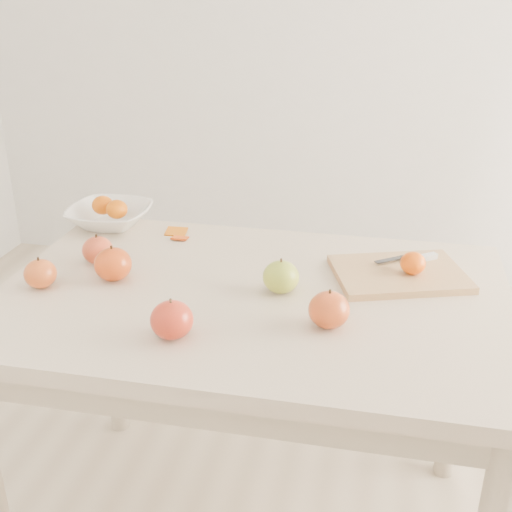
# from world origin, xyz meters

# --- Properties ---
(table) EXTENTS (1.20, 0.80, 0.75)m
(table) POSITION_xyz_m (0.00, 0.00, 0.65)
(table) COLOR beige
(table) RESTS_ON ground
(cutting_board) EXTENTS (0.37, 0.31, 0.02)m
(cutting_board) POSITION_xyz_m (0.34, 0.15, 0.76)
(cutting_board) COLOR tan
(cutting_board) RESTS_ON table
(board_tangerine) EXTENTS (0.06, 0.06, 0.05)m
(board_tangerine) POSITION_xyz_m (0.37, 0.14, 0.80)
(board_tangerine) COLOR #DC6307
(board_tangerine) RESTS_ON cutting_board
(fruit_bowl) EXTENTS (0.24, 0.24, 0.06)m
(fruit_bowl) POSITION_xyz_m (-0.50, 0.34, 0.78)
(fruit_bowl) COLOR white
(fruit_bowl) RESTS_ON table
(bowl_tangerine_near) EXTENTS (0.06, 0.06, 0.06)m
(bowl_tangerine_near) POSITION_xyz_m (-0.53, 0.35, 0.81)
(bowl_tangerine_near) COLOR #CD5807
(bowl_tangerine_near) RESTS_ON fruit_bowl
(bowl_tangerine_far) EXTENTS (0.06, 0.06, 0.06)m
(bowl_tangerine_far) POSITION_xyz_m (-0.47, 0.32, 0.81)
(bowl_tangerine_far) COLOR #DE6507
(bowl_tangerine_far) RESTS_ON fruit_bowl
(orange_peel_a) EXTENTS (0.06, 0.05, 0.01)m
(orange_peel_a) POSITION_xyz_m (-0.29, 0.31, 0.75)
(orange_peel_a) COLOR #CC650E
(orange_peel_a) RESTS_ON table
(orange_peel_b) EXTENTS (0.05, 0.04, 0.01)m
(orange_peel_b) POSITION_xyz_m (-0.27, 0.27, 0.75)
(orange_peel_b) COLOR #C4440D
(orange_peel_b) RESTS_ON table
(paring_knife) EXTENTS (0.16, 0.09, 0.01)m
(paring_knife) POSITION_xyz_m (0.39, 0.22, 0.78)
(paring_knife) COLOR white
(paring_knife) RESTS_ON cutting_board
(apple_green) EXTENTS (0.09, 0.09, 0.08)m
(apple_green) POSITION_xyz_m (0.07, 0.01, 0.79)
(apple_green) COLOR olive
(apple_green) RESTS_ON table
(apple_red_d) EXTENTS (0.08, 0.08, 0.07)m
(apple_red_d) POSITION_xyz_m (-0.50, -0.08, 0.78)
(apple_red_d) COLOR #A42716
(apple_red_d) RESTS_ON table
(apple_red_a) EXTENTS (0.08, 0.08, 0.07)m
(apple_red_a) POSITION_xyz_m (-0.42, 0.08, 0.79)
(apple_red_a) COLOR #A32E1D
(apple_red_a) RESTS_ON table
(apple_red_e) EXTENTS (0.09, 0.09, 0.08)m
(apple_red_e) POSITION_xyz_m (0.19, -0.12, 0.79)
(apple_red_e) COLOR maroon
(apple_red_e) RESTS_ON table
(apple_red_c) EXTENTS (0.09, 0.09, 0.08)m
(apple_red_c) POSITION_xyz_m (-0.12, -0.23, 0.79)
(apple_red_c) COLOR maroon
(apple_red_c) RESTS_ON table
(apple_red_b) EXTENTS (0.09, 0.09, 0.08)m
(apple_red_b) POSITION_xyz_m (-0.34, -0.01, 0.79)
(apple_red_b) COLOR #951B09
(apple_red_b) RESTS_ON table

